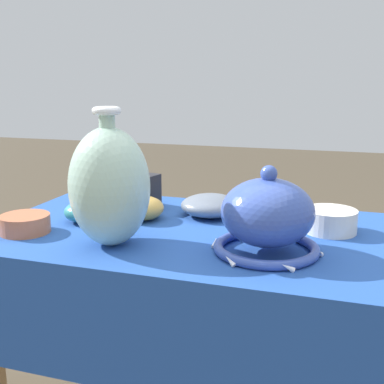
{
  "coord_description": "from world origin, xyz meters",
  "views": [
    {
      "loc": [
        0.36,
        -1.14,
        1.13
      ],
      "look_at": [
        0.03,
        -0.11,
        0.88
      ],
      "focal_mm": 45.0,
      "sensor_mm": 36.0,
      "label": 1
    }
  ],
  "objects_px": {
    "bowl_shallow_ochre": "(143,208)",
    "pot_squat_ivory": "(330,221)",
    "vase_dome_bell": "(267,218)",
    "bowl_shallow_teal": "(85,211)",
    "pot_squat_terracotta": "(25,224)",
    "vase_tall_bulbous": "(110,186)",
    "mosaic_tile_box": "(129,190)",
    "bowl_shallow_slate": "(210,205)"
  },
  "relations": [
    {
      "from": "vase_tall_bulbous",
      "to": "bowl_shallow_teal",
      "type": "bearing_deg",
      "value": 136.44
    },
    {
      "from": "vase_tall_bulbous",
      "to": "vase_dome_bell",
      "type": "relative_size",
      "value": 1.28
    },
    {
      "from": "mosaic_tile_box",
      "to": "bowl_shallow_slate",
      "type": "bearing_deg",
      "value": 6.98
    },
    {
      "from": "mosaic_tile_box",
      "to": "pot_squat_ivory",
      "type": "relative_size",
      "value": 1.39
    },
    {
      "from": "vase_tall_bulbous",
      "to": "vase_dome_bell",
      "type": "height_order",
      "value": "vase_tall_bulbous"
    },
    {
      "from": "bowl_shallow_ochre",
      "to": "vase_dome_bell",
      "type": "bearing_deg",
      "value": -23.38
    },
    {
      "from": "bowl_shallow_teal",
      "to": "pot_squat_terracotta",
      "type": "height_order",
      "value": "bowl_shallow_teal"
    },
    {
      "from": "vase_dome_bell",
      "to": "pot_squat_ivory",
      "type": "distance_m",
      "value": 0.24
    },
    {
      "from": "bowl_shallow_ochre",
      "to": "pot_squat_ivory",
      "type": "relative_size",
      "value": 0.87
    },
    {
      "from": "vase_dome_bell",
      "to": "bowl_shallow_ochre",
      "type": "height_order",
      "value": "vase_dome_bell"
    },
    {
      "from": "vase_tall_bulbous",
      "to": "mosaic_tile_box",
      "type": "distance_m",
      "value": 0.37
    },
    {
      "from": "bowl_shallow_ochre",
      "to": "mosaic_tile_box",
      "type": "bearing_deg",
      "value": 128.52
    },
    {
      "from": "pot_squat_ivory",
      "to": "pot_squat_terracotta",
      "type": "relative_size",
      "value": 1.07
    },
    {
      "from": "bowl_shallow_slate",
      "to": "bowl_shallow_ochre",
      "type": "height_order",
      "value": "bowl_shallow_ochre"
    },
    {
      "from": "bowl_shallow_ochre",
      "to": "pot_squat_terracotta",
      "type": "height_order",
      "value": "bowl_shallow_ochre"
    },
    {
      "from": "vase_tall_bulbous",
      "to": "pot_squat_terracotta",
      "type": "distance_m",
      "value": 0.28
    },
    {
      "from": "bowl_shallow_teal",
      "to": "pot_squat_ivory",
      "type": "bearing_deg",
      "value": 9.61
    },
    {
      "from": "bowl_shallow_ochre",
      "to": "bowl_shallow_slate",
      "type": "bearing_deg",
      "value": 28.9
    },
    {
      "from": "mosaic_tile_box",
      "to": "bowl_shallow_teal",
      "type": "xyz_separation_m",
      "value": [
        -0.04,
        -0.19,
        -0.02
      ]
    },
    {
      "from": "bowl_shallow_ochre",
      "to": "pot_squat_terracotta",
      "type": "bearing_deg",
      "value": -140.26
    },
    {
      "from": "pot_squat_ivory",
      "to": "bowl_shallow_slate",
      "type": "bearing_deg",
      "value": 171.22
    },
    {
      "from": "vase_tall_bulbous",
      "to": "pot_squat_terracotta",
      "type": "xyz_separation_m",
      "value": [
        -0.25,
        0.02,
        -0.12
      ]
    },
    {
      "from": "vase_dome_bell",
      "to": "bowl_shallow_ochre",
      "type": "xyz_separation_m",
      "value": [
        -0.37,
        0.16,
        -0.05
      ]
    },
    {
      "from": "vase_tall_bulbous",
      "to": "pot_squat_terracotta",
      "type": "relative_size",
      "value": 2.57
    },
    {
      "from": "pot_squat_terracotta",
      "to": "mosaic_tile_box",
      "type": "bearing_deg",
      "value": 66.72
    },
    {
      "from": "bowl_shallow_ochre",
      "to": "vase_tall_bulbous",
      "type": "bearing_deg",
      "value": -86.99
    },
    {
      "from": "vase_tall_bulbous",
      "to": "pot_squat_ivory",
      "type": "xyz_separation_m",
      "value": [
        0.49,
        0.26,
        -0.11
      ]
    },
    {
      "from": "bowl_shallow_slate",
      "to": "pot_squat_ivory",
      "type": "height_order",
      "value": "bowl_shallow_slate"
    },
    {
      "from": "bowl_shallow_slate",
      "to": "pot_squat_ivory",
      "type": "xyz_separation_m",
      "value": [
        0.33,
        -0.05,
        -0.0
      ]
    },
    {
      "from": "bowl_shallow_teal",
      "to": "vase_dome_bell",
      "type": "bearing_deg",
      "value": -10.2
    },
    {
      "from": "pot_squat_ivory",
      "to": "pot_squat_terracotta",
      "type": "distance_m",
      "value": 0.78
    },
    {
      "from": "bowl_shallow_slate",
      "to": "pot_squat_ivory",
      "type": "relative_size",
      "value": 1.27
    },
    {
      "from": "mosaic_tile_box",
      "to": "bowl_shallow_slate",
      "type": "relative_size",
      "value": 1.1
    },
    {
      "from": "vase_tall_bulbous",
      "to": "bowl_shallow_teal",
      "type": "relative_size",
      "value": 2.87
    },
    {
      "from": "mosaic_tile_box",
      "to": "pot_squat_ivory",
      "type": "bearing_deg",
      "value": 5.94
    },
    {
      "from": "pot_squat_terracotta",
      "to": "bowl_shallow_teal",
      "type": "bearing_deg",
      "value": 54.11
    },
    {
      "from": "vase_tall_bulbous",
      "to": "bowl_shallow_ochre",
      "type": "height_order",
      "value": "vase_tall_bulbous"
    },
    {
      "from": "vase_tall_bulbous",
      "to": "pot_squat_ivory",
      "type": "height_order",
      "value": "vase_tall_bulbous"
    },
    {
      "from": "vase_tall_bulbous",
      "to": "bowl_shallow_teal",
      "type": "height_order",
      "value": "vase_tall_bulbous"
    },
    {
      "from": "mosaic_tile_box",
      "to": "bowl_shallow_teal",
      "type": "bearing_deg",
      "value": -89.03
    },
    {
      "from": "bowl_shallow_slate",
      "to": "pot_squat_terracotta",
      "type": "bearing_deg",
      "value": -144.39
    },
    {
      "from": "vase_tall_bulbous",
      "to": "pot_squat_ivory",
      "type": "distance_m",
      "value": 0.56
    }
  ]
}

